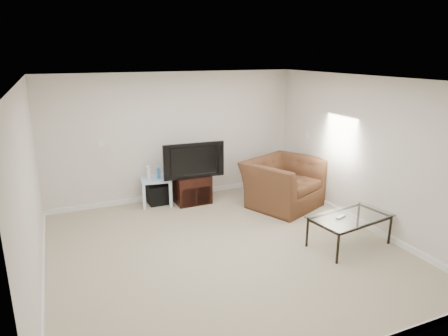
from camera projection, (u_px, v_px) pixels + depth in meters
name	position (u px, v px, depth m)	size (l,w,h in m)	color
floor	(225.00, 250.00, 5.98)	(5.00, 5.00, 0.00)	tan
ceiling	(225.00, 80.00, 5.28)	(5.00, 5.00, 0.00)	white
wall_back	(175.00, 137.00, 7.84)	(5.00, 0.02, 2.50)	silver
wall_left	(30.00, 194.00, 4.69)	(0.02, 5.00, 2.50)	silver
wall_right	(364.00, 153.00, 6.58)	(0.02, 5.00, 2.50)	silver
plate_back	(101.00, 143.00, 7.30)	(0.12, 0.02, 0.12)	white
plate_right_switch	(307.00, 135.00, 7.98)	(0.02, 0.09, 0.13)	white
plate_right_outlet	(313.00, 185.00, 7.98)	(0.02, 0.08, 0.12)	white
tv_stand	(192.00, 189.00, 7.79)	(0.66, 0.46, 0.55)	black
dvd_player	(193.00, 181.00, 7.70)	(0.40, 0.28, 0.06)	black
television	(192.00, 159.00, 7.59)	(1.09, 0.22, 0.68)	black
side_table	(156.00, 191.00, 7.74)	(0.55, 0.55, 0.53)	silver
subwoofer	(158.00, 194.00, 7.79)	(0.39, 0.39, 0.39)	black
game_console	(148.00, 172.00, 7.58)	(0.06, 0.18, 0.24)	white
game_case	(159.00, 173.00, 7.63)	(0.06, 0.15, 0.21)	#337FCC
recliner	(284.00, 175.00, 7.57)	(1.37, 0.89, 1.20)	#533520
coffee_table	(349.00, 231.00, 6.07)	(1.22, 0.69, 0.48)	black
remote	(341.00, 217.00, 5.94)	(0.19, 0.05, 0.02)	#B2B2B7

